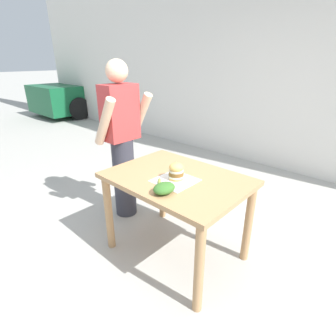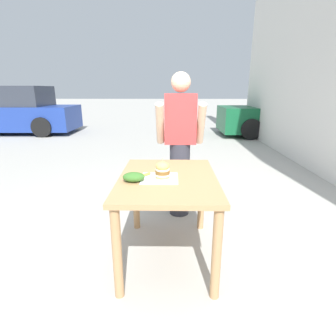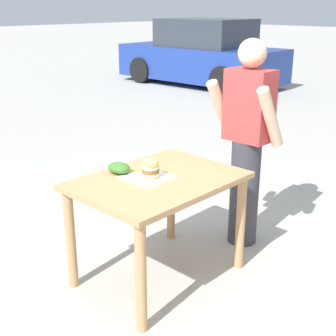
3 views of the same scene
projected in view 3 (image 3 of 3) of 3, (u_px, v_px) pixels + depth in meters
The scene contains 8 objects.
ground_plane at pixel (159, 275), 3.51m from camera, with size 80.00×80.00×0.00m, color #ADAAA3.
patio_table at pixel (158, 195), 3.30m from camera, with size 0.84×1.15×0.78m.
serving_paper at pixel (147, 177), 3.27m from camera, with size 0.31×0.31×0.00m, color white.
sandwich at pixel (150, 168), 3.24m from camera, with size 0.13×0.13×0.17m.
pickle_spear at pixel (140, 169), 3.38m from camera, with size 0.02×0.02×0.10m, color #8EA83D.
side_salad at pixel (119, 168), 3.34m from camera, with size 0.18×0.14×0.08m, color #386B28.
diner_across_table at pixel (247, 142), 3.74m from camera, with size 0.55×0.35×1.69m.
parked_car_mid_block at pixel (202, 55), 11.65m from camera, with size 4.23×1.90×1.60m.
Camera 3 is at (2.15, -2.16, 1.93)m, focal length 50.00 mm.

